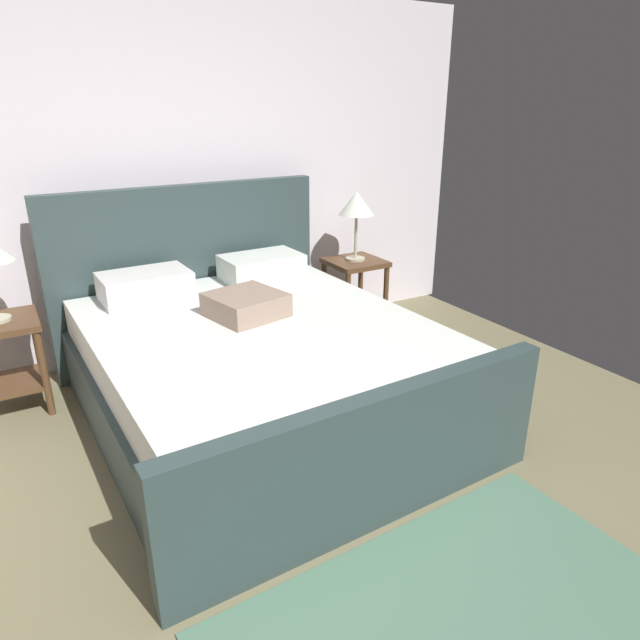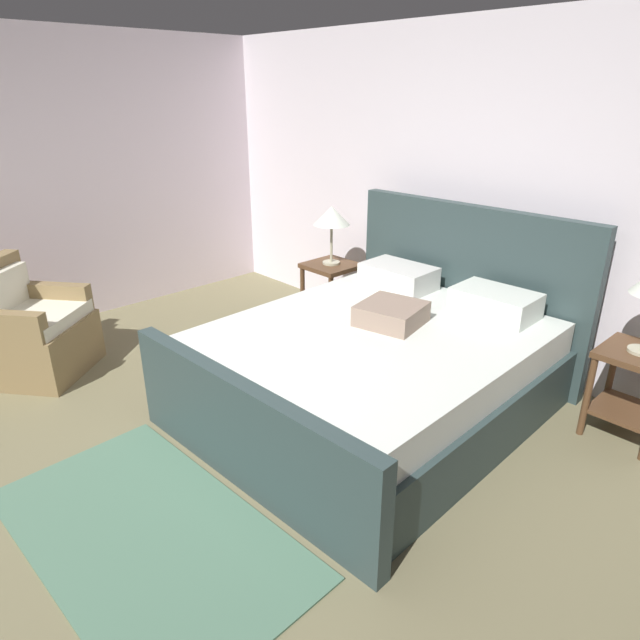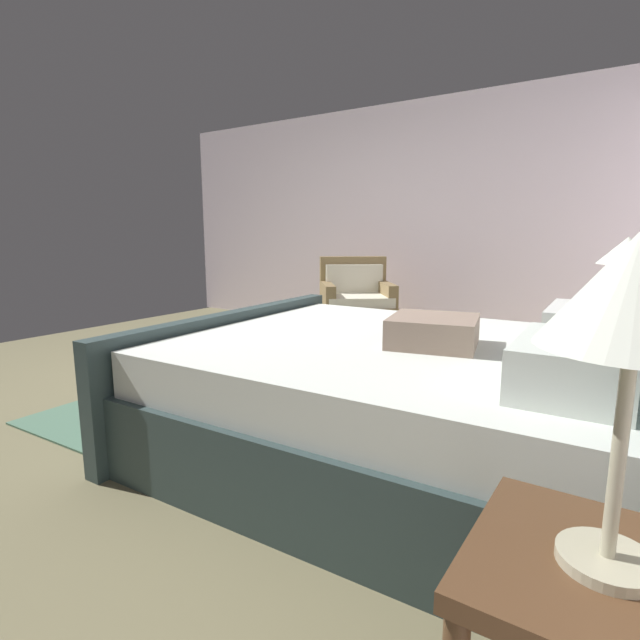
% 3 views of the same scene
% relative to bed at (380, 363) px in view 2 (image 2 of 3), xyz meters
% --- Properties ---
extents(ground_plane, '(5.58, 5.98, 0.02)m').
position_rel_bed_xyz_m(ground_plane, '(-0.34, -1.73, -0.36)').
color(ground_plane, '#77704F').
extents(wall_back, '(5.70, 0.12, 2.61)m').
position_rel_bed_xyz_m(wall_back, '(-0.34, 1.32, 0.95)').
color(wall_back, silver).
rests_on(wall_back, ground).
extents(bed, '(2.08, 2.42, 1.29)m').
position_rel_bed_xyz_m(bed, '(0.00, 0.00, 0.00)').
color(bed, '#304141').
rests_on(bed, ground).
extents(nightstand_right, '(0.44, 0.44, 0.60)m').
position_rel_bed_xyz_m(nightstand_right, '(1.32, 0.90, 0.05)').
color(nightstand_right, brown).
rests_on(nightstand_right, ground).
extents(nightstand_left, '(0.44, 0.44, 0.60)m').
position_rel_bed_xyz_m(nightstand_left, '(-1.32, 0.81, 0.05)').
color(nightstand_left, brown).
rests_on(nightstand_left, ground).
extents(table_lamp_left, '(0.33, 0.33, 0.53)m').
position_rel_bed_xyz_m(table_lamp_left, '(-1.32, 0.81, 0.68)').
color(table_lamp_left, '#B7B293').
rests_on(table_lamp_left, nightstand_left).
extents(armchair, '(1.02, 1.02, 0.90)m').
position_rel_bed_xyz_m(armchair, '(-2.24, -1.59, -0.00)').
color(armchair, olive).
rests_on(armchair, ground).
extents(area_rug, '(1.85, 1.05, 0.01)m').
position_rel_bed_xyz_m(area_rug, '(0.00, -1.79, -0.34)').
color(area_rug, '#527961').
rests_on(area_rug, ground).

